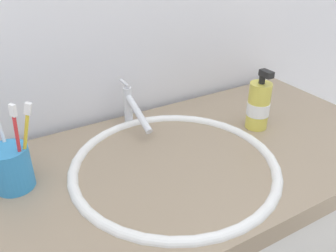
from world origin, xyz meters
The scene contains 8 objects.
tiled_wall_back centered at (0.00, 0.31, 1.20)m, with size 2.35×0.04×2.40m, color silver.
sink_basin centered at (-0.02, -0.02, 0.86)m, with size 0.48×0.48×0.10m.
faucet centered at (-0.02, 0.21, 0.95)m, with size 0.02×0.17×0.11m.
toothbrush_cup centered at (-0.34, 0.09, 0.94)m, with size 0.08×0.08×0.09m, color #338CCC.
toothbrush_white centered at (-0.34, 0.12, 1.00)m, with size 0.01×0.04×0.18m.
toothbrush_yellow centered at (-0.31, 0.07, 1.00)m, with size 0.05×0.04×0.19m.
toothbrush_red centered at (-0.32, 0.07, 1.01)m, with size 0.02×0.03×0.19m.
soap_dispenser centered at (0.27, 0.03, 0.96)m, with size 0.06×0.06×0.17m.
Camera 1 is at (-0.37, -0.58, 1.37)m, focal length 37.94 mm.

